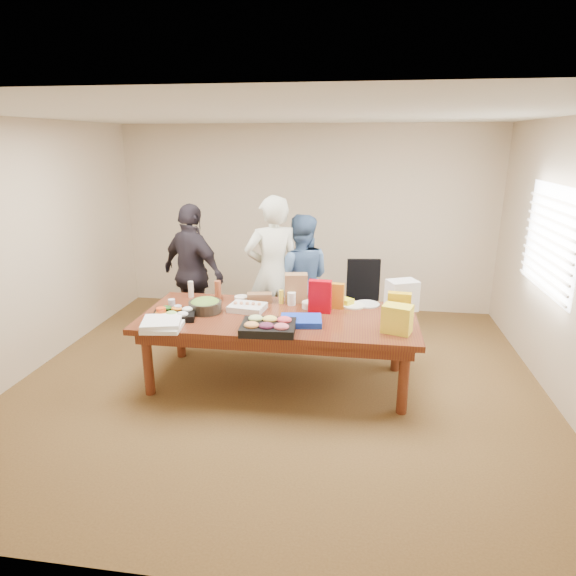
% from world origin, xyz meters
% --- Properties ---
extents(floor, '(5.50, 5.00, 0.02)m').
position_xyz_m(floor, '(0.00, 0.00, -0.01)').
color(floor, '#47301E').
rests_on(floor, ground).
extents(ceiling, '(5.50, 5.00, 0.02)m').
position_xyz_m(ceiling, '(0.00, 0.00, 2.71)').
color(ceiling, white).
rests_on(ceiling, wall_back).
extents(wall_back, '(5.50, 0.04, 2.70)m').
position_xyz_m(wall_back, '(0.00, 2.50, 1.35)').
color(wall_back, beige).
rests_on(wall_back, floor).
extents(wall_front, '(5.50, 0.04, 2.70)m').
position_xyz_m(wall_front, '(0.00, -2.50, 1.35)').
color(wall_front, beige).
rests_on(wall_front, floor).
extents(wall_left, '(0.04, 5.00, 2.70)m').
position_xyz_m(wall_left, '(-2.75, 0.00, 1.35)').
color(wall_left, beige).
rests_on(wall_left, floor).
extents(wall_right, '(0.04, 5.00, 2.70)m').
position_xyz_m(wall_right, '(2.75, 0.00, 1.35)').
color(wall_right, beige).
rests_on(wall_right, floor).
extents(window_panel, '(0.03, 1.40, 1.10)m').
position_xyz_m(window_panel, '(2.72, 0.60, 1.50)').
color(window_panel, white).
rests_on(window_panel, wall_right).
extents(window_blinds, '(0.04, 1.36, 1.00)m').
position_xyz_m(window_blinds, '(2.68, 0.60, 1.50)').
color(window_blinds, beige).
rests_on(window_blinds, wall_right).
extents(conference_table, '(2.80, 1.20, 0.75)m').
position_xyz_m(conference_table, '(0.00, 0.00, 0.38)').
color(conference_table, '#4C1C0F').
rests_on(conference_table, floor).
extents(office_chair, '(0.56, 0.56, 0.99)m').
position_xyz_m(office_chair, '(0.87, 1.19, 0.50)').
color(office_chair, black).
rests_on(office_chair, floor).
extents(person_center, '(0.80, 0.67, 1.87)m').
position_xyz_m(person_center, '(-0.22, 0.94, 0.93)').
color(person_center, beige).
rests_on(person_center, floor).
extents(person_right, '(0.83, 0.67, 1.62)m').
position_xyz_m(person_right, '(0.09, 1.15, 0.81)').
color(person_right, '#4A6CA1').
rests_on(person_right, floor).
extents(person_left, '(1.10, 0.88, 1.74)m').
position_xyz_m(person_left, '(-1.25, 1.03, 0.87)').
color(person_left, black).
rests_on(person_left, floor).
extents(veggie_tray, '(0.48, 0.41, 0.06)m').
position_xyz_m(veggie_tray, '(-1.03, -0.23, 0.78)').
color(veggie_tray, black).
rests_on(veggie_tray, conference_table).
extents(fruit_tray, '(0.53, 0.43, 0.08)m').
position_xyz_m(fruit_tray, '(-0.02, -0.44, 0.79)').
color(fruit_tray, black).
rests_on(fruit_tray, conference_table).
extents(sheet_cake, '(0.40, 0.32, 0.06)m').
position_xyz_m(sheet_cake, '(-0.35, 0.10, 0.78)').
color(sheet_cake, silver).
rests_on(sheet_cake, conference_table).
extents(salad_bowl, '(0.43, 0.43, 0.11)m').
position_xyz_m(salad_bowl, '(-0.78, 0.00, 0.81)').
color(salad_bowl, '#2A261F').
rests_on(salad_bowl, conference_table).
extents(chip_bag_blue, '(0.43, 0.34, 0.06)m').
position_xyz_m(chip_bag_blue, '(0.26, -0.20, 0.78)').
color(chip_bag_blue, '#1537CA').
rests_on(chip_bag_blue, conference_table).
extents(chip_bag_red, '(0.24, 0.11, 0.34)m').
position_xyz_m(chip_bag_red, '(0.41, 0.16, 0.92)').
color(chip_bag_red, '#B2000E').
rests_on(chip_bag_red, conference_table).
extents(chip_bag_yellow, '(0.23, 0.11, 0.33)m').
position_xyz_m(chip_bag_yellow, '(1.19, -0.10, 0.92)').
color(chip_bag_yellow, gold).
rests_on(chip_bag_yellow, conference_table).
extents(chip_bag_orange, '(0.18, 0.10, 0.27)m').
position_xyz_m(chip_bag_orange, '(0.57, 0.31, 0.89)').
color(chip_bag_orange, '#BF7316').
rests_on(chip_bag_orange, conference_table).
extents(mayo_jar, '(0.10, 0.10, 0.14)m').
position_xyz_m(mayo_jar, '(0.09, 0.35, 0.82)').
color(mayo_jar, white).
rests_on(mayo_jar, conference_table).
extents(mustard_bottle, '(0.07, 0.07, 0.15)m').
position_xyz_m(mustard_bottle, '(-0.03, 0.38, 0.83)').
color(mustard_bottle, yellow).
rests_on(mustard_bottle, conference_table).
extents(dressing_bottle, '(0.08, 0.08, 0.22)m').
position_xyz_m(dressing_bottle, '(-0.75, 0.39, 0.86)').
color(dressing_bottle, brown).
rests_on(dressing_bottle, conference_table).
extents(ranch_bottle, '(0.08, 0.08, 0.18)m').
position_xyz_m(ranch_bottle, '(-1.09, 0.45, 0.84)').
color(ranch_bottle, silver).
rests_on(ranch_bottle, conference_table).
extents(banana_bunch, '(0.25, 0.23, 0.07)m').
position_xyz_m(banana_bunch, '(0.65, 0.45, 0.79)').
color(banana_bunch, yellow).
rests_on(banana_bunch, conference_table).
extents(bread_loaf, '(0.29, 0.17, 0.11)m').
position_xyz_m(bread_loaf, '(-0.27, 0.37, 0.80)').
color(bread_loaf, brown).
rests_on(bread_loaf, conference_table).
extents(kraft_bag, '(0.27, 0.18, 0.32)m').
position_xyz_m(kraft_bag, '(0.12, 0.45, 0.91)').
color(kraft_bag, olive).
rests_on(kraft_bag, conference_table).
extents(red_cup, '(0.12, 0.12, 0.13)m').
position_xyz_m(red_cup, '(-1.14, -0.29, 0.81)').
color(red_cup, red).
rests_on(red_cup, conference_table).
extents(clear_cup_a, '(0.09, 0.09, 0.10)m').
position_xyz_m(clear_cup_a, '(-1.02, -0.14, 0.80)').
color(clear_cup_a, silver).
rests_on(clear_cup_a, conference_table).
extents(clear_cup_b, '(0.07, 0.07, 0.10)m').
position_xyz_m(clear_cup_b, '(-1.16, 0.05, 0.80)').
color(clear_cup_b, silver).
rests_on(clear_cup_b, conference_table).
extents(pizza_box_lower, '(0.40, 0.40, 0.04)m').
position_xyz_m(pizza_box_lower, '(-1.03, -0.51, 0.77)').
color(pizza_box_lower, white).
rests_on(pizza_box_lower, conference_table).
extents(pizza_box_upper, '(0.44, 0.44, 0.04)m').
position_xyz_m(pizza_box_upper, '(-1.05, -0.50, 0.81)').
color(pizza_box_upper, white).
rests_on(pizza_box_upper, pizza_box_lower).
extents(plate_a, '(0.33, 0.33, 0.02)m').
position_xyz_m(plate_a, '(0.91, 0.46, 0.76)').
color(plate_a, silver).
rests_on(plate_a, conference_table).
extents(plate_b, '(0.33, 0.33, 0.02)m').
position_xyz_m(plate_b, '(0.75, 0.40, 0.76)').
color(plate_b, white).
rests_on(plate_b, conference_table).
extents(dip_bowl_a, '(0.18, 0.18, 0.07)m').
position_xyz_m(dip_bowl_a, '(0.29, 0.28, 0.78)').
color(dip_bowl_a, white).
rests_on(dip_bowl_a, conference_table).
extents(dip_bowl_b, '(0.19, 0.19, 0.06)m').
position_xyz_m(dip_bowl_b, '(-0.48, 0.38, 0.78)').
color(dip_bowl_b, silver).
rests_on(dip_bowl_b, conference_table).
extents(grocery_bag_white, '(0.36, 0.32, 0.32)m').
position_xyz_m(grocery_bag_white, '(1.26, 0.35, 0.91)').
color(grocery_bag_white, white).
rests_on(grocery_bag_white, conference_table).
extents(grocery_bag_yellow, '(0.31, 0.26, 0.26)m').
position_xyz_m(grocery_bag_yellow, '(1.17, -0.29, 0.88)').
color(grocery_bag_yellow, yellow).
rests_on(grocery_bag_yellow, conference_table).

